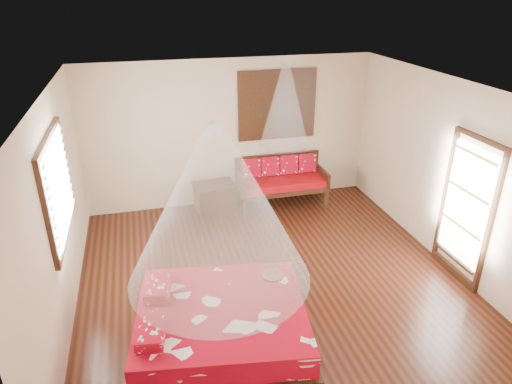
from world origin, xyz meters
TOP-DOWN VIEW (x-y plane):
  - room at (0.00, 0.00)m, footprint 5.54×5.54m
  - bed at (-0.95, -1.13)m, footprint 2.35×2.18m
  - daybed at (0.91, 2.38)m, footprint 1.71×0.76m
  - storage_chest at (-0.39, 2.45)m, footprint 0.81×0.63m
  - shutter_panel at (0.91, 2.72)m, footprint 1.52×0.06m
  - window_left at (-2.71, 0.20)m, footprint 0.10×1.74m
  - glazed_door at (2.72, -0.60)m, footprint 0.08×1.02m
  - wine_tray at (-0.16, -0.67)m, footprint 0.30×0.30m
  - mosquito_net_main at (-0.94, -1.13)m, footprint 2.06×2.06m
  - mosquito_net_daybed at (0.91, 2.25)m, footprint 0.91×0.91m

SIDE VIEW (x-z plane):
  - bed at x=-0.95m, z-range -0.07..0.57m
  - storage_chest at x=-0.39m, z-range 0.00..0.53m
  - daybed at x=0.91m, z-range 0.05..0.99m
  - wine_tray at x=-0.16m, z-range 0.45..0.68m
  - glazed_door at x=2.72m, z-range -0.01..2.15m
  - room at x=0.00m, z-range -0.02..2.82m
  - window_left at x=-2.71m, z-range 1.03..2.37m
  - mosquito_net_main at x=-0.94m, z-range 0.95..2.75m
  - shutter_panel at x=0.91m, z-range 1.24..2.56m
  - mosquito_net_daybed at x=0.91m, z-range 1.25..2.75m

